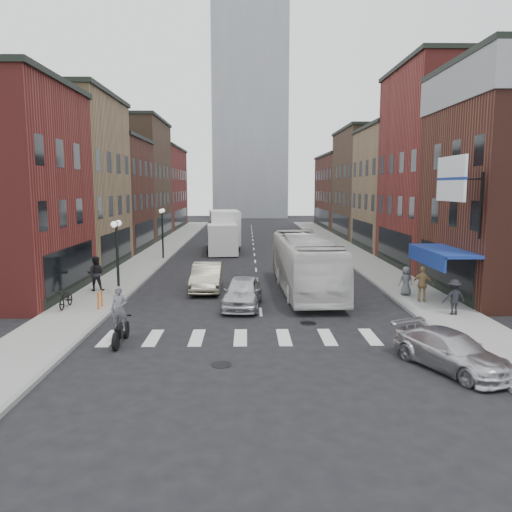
% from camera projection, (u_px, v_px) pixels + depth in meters
% --- Properties ---
extents(ground, '(160.00, 160.00, 0.00)m').
position_uv_depth(ground, '(261.00, 317.00, 22.47)').
color(ground, black).
rests_on(ground, ground).
extents(sidewalk_left, '(3.00, 74.00, 0.15)m').
position_uv_depth(sidewalk_left, '(158.00, 253.00, 44.09)').
color(sidewalk_left, gray).
rests_on(sidewalk_left, ground).
extents(sidewalk_right, '(3.00, 74.00, 0.15)m').
position_uv_depth(sidewalk_right, '(350.00, 252.00, 44.40)').
color(sidewalk_right, gray).
rests_on(sidewalk_right, ground).
extents(curb_left, '(0.20, 74.00, 0.16)m').
position_uv_depth(curb_left, '(175.00, 253.00, 44.13)').
color(curb_left, gray).
rests_on(curb_left, ground).
extents(curb_right, '(0.20, 74.00, 0.16)m').
position_uv_depth(curb_right, '(333.00, 253.00, 44.38)').
color(curb_right, gray).
rests_on(curb_right, ground).
extents(crosswalk_stripes, '(12.00, 2.20, 0.01)m').
position_uv_depth(crosswalk_stripes, '(263.00, 337.00, 19.50)').
color(crosswalk_stripes, silver).
rests_on(crosswalk_stripes, ground).
extents(bldg_left_mid_a, '(10.30, 10.20, 12.30)m').
position_uv_depth(bldg_left_mid_a, '(44.00, 182.00, 35.22)').
color(bldg_left_mid_a, olive).
rests_on(bldg_left_mid_a, ground).
extents(bldg_left_mid_b, '(10.30, 10.20, 10.30)m').
position_uv_depth(bldg_left_mid_b, '(89.00, 194.00, 45.26)').
color(bldg_left_mid_b, '#472119').
rests_on(bldg_left_mid_b, ground).
extents(bldg_left_far_a, '(10.30, 12.20, 13.30)m').
position_uv_depth(bldg_left_far_a, '(119.00, 179.00, 55.94)').
color(bldg_left_far_a, '#4B3525').
rests_on(bldg_left_far_a, ground).
extents(bldg_left_far_b, '(10.30, 16.20, 11.30)m').
position_uv_depth(bldg_left_far_b, '(145.00, 188.00, 69.95)').
color(bldg_left_far_b, maroon).
rests_on(bldg_left_far_b, ground).
extents(bldg_right_mid_a, '(10.30, 10.20, 14.30)m').
position_uv_depth(bldg_right_mid_a, '(465.00, 168.00, 35.61)').
color(bldg_right_mid_a, maroon).
rests_on(bldg_right_mid_a, ground).
extents(bldg_right_mid_b, '(10.30, 10.20, 11.30)m').
position_uv_depth(bldg_right_mid_b, '(417.00, 189.00, 45.72)').
color(bldg_right_mid_b, olive).
rests_on(bldg_right_mid_b, ground).
extents(bldg_right_far_a, '(10.30, 12.20, 12.30)m').
position_uv_depth(bldg_right_far_a, '(385.00, 184.00, 56.55)').
color(bldg_right_far_a, '#4B3525').
rests_on(bldg_right_far_a, ground).
extents(bldg_right_far_b, '(10.30, 16.20, 10.30)m').
position_uv_depth(bldg_right_far_b, '(357.00, 192.00, 70.55)').
color(bldg_right_far_b, '#472119').
rests_on(bldg_right_far_b, ground).
extents(awning_blue, '(1.80, 5.00, 0.78)m').
position_uv_depth(awning_blue, '(439.00, 252.00, 24.74)').
color(awning_blue, navy).
rests_on(awning_blue, ground).
extents(billboard_sign, '(1.52, 3.00, 3.70)m').
position_uv_depth(billboard_sign, '(453.00, 180.00, 22.27)').
color(billboard_sign, black).
rests_on(billboard_sign, ground).
extents(distant_tower, '(14.00, 14.00, 50.00)m').
position_uv_depth(distant_tower, '(250.00, 87.00, 96.27)').
color(distant_tower, '#9399A0').
rests_on(distant_tower, ground).
extents(streetlamp_near, '(0.32, 1.22, 4.11)m').
position_uv_depth(streetlamp_near, '(117.00, 244.00, 25.90)').
color(streetlamp_near, black).
rests_on(streetlamp_near, ground).
extents(streetlamp_far, '(0.32, 1.22, 4.11)m').
position_uv_depth(streetlamp_far, '(162.00, 224.00, 39.76)').
color(streetlamp_far, black).
rests_on(streetlamp_far, ground).
extents(bike_rack, '(0.08, 0.68, 0.80)m').
position_uv_depth(bike_rack, '(100.00, 300.00, 23.54)').
color(bike_rack, '#D8590C').
rests_on(bike_rack, sidewalk_left).
extents(box_truck, '(3.13, 8.64, 3.66)m').
position_uv_depth(box_truck, '(224.00, 232.00, 44.99)').
color(box_truck, silver).
rests_on(box_truck, ground).
extents(motorcycle_rider, '(0.63, 2.17, 2.21)m').
position_uv_depth(motorcycle_rider, '(120.00, 318.00, 18.49)').
color(motorcycle_rider, black).
rests_on(motorcycle_rider, ground).
extents(transit_bus, '(3.05, 11.57, 3.20)m').
position_uv_depth(transit_bus, '(305.00, 263.00, 27.85)').
color(transit_bus, silver).
rests_on(transit_bus, ground).
extents(sedan_left_near, '(2.16, 4.52, 1.49)m').
position_uv_depth(sedan_left_near, '(242.00, 292.00, 24.31)').
color(sedan_left_near, silver).
rests_on(sedan_left_near, ground).
extents(sedan_left_far, '(1.64, 4.66, 1.53)m').
position_uv_depth(sedan_left_far, '(207.00, 277.00, 28.25)').
color(sedan_left_far, '#B2AA91').
rests_on(sedan_left_far, ground).
extents(curb_car, '(3.31, 4.52, 1.22)m').
position_uv_depth(curb_car, '(451.00, 351.00, 16.04)').
color(curb_car, silver).
rests_on(curb_car, ground).
extents(parked_bicycle, '(0.57, 1.62, 0.85)m').
position_uv_depth(parked_bicycle, '(66.00, 299.00, 23.62)').
color(parked_bicycle, black).
rests_on(parked_bicycle, sidewalk_left).
extents(ped_left_solo, '(0.95, 0.58, 1.91)m').
position_uv_depth(ped_left_solo, '(96.00, 274.00, 27.46)').
color(ped_left_solo, black).
rests_on(ped_left_solo, sidewalk_left).
extents(ped_right_a, '(1.08, 0.63, 1.60)m').
position_uv_depth(ped_right_a, '(454.00, 297.00, 22.31)').
color(ped_right_a, black).
rests_on(ped_right_a, sidewalk_right).
extents(ped_right_b, '(1.15, 0.82, 1.77)m').
position_uv_depth(ped_right_b, '(423.00, 284.00, 24.82)').
color(ped_right_b, '#98794D').
rests_on(ped_right_b, sidewalk_right).
extents(ped_right_c, '(0.83, 0.62, 1.53)m').
position_uv_depth(ped_right_c, '(406.00, 281.00, 26.32)').
color(ped_right_c, '#595C61').
rests_on(ped_right_c, sidewalk_right).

